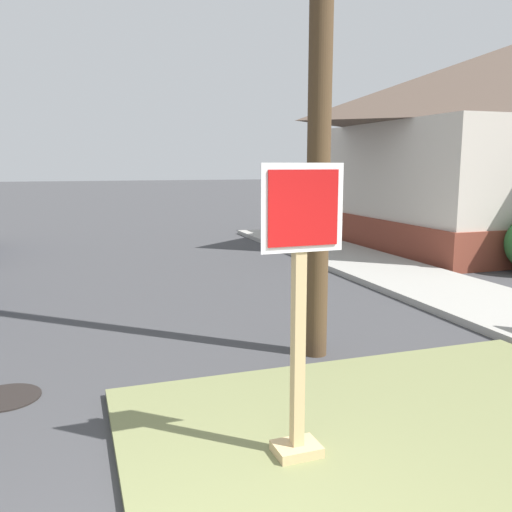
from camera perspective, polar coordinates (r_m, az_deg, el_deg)
grass_corner_patch at (r=4.78m, az=20.63°, el=-20.02°), size 5.03×4.65×0.08m
sidewalk_strip at (r=10.56m, az=19.61°, el=-3.54°), size 2.20×19.50×0.12m
stop_sign at (r=4.19m, az=4.52°, el=-7.02°), size 0.65×0.29×2.28m
manhole_cover at (r=6.28m, az=-24.74°, el=-13.27°), size 0.70×0.70×0.02m
corner_house at (r=18.06m, az=24.63°, el=10.63°), size 9.56×8.89×5.76m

